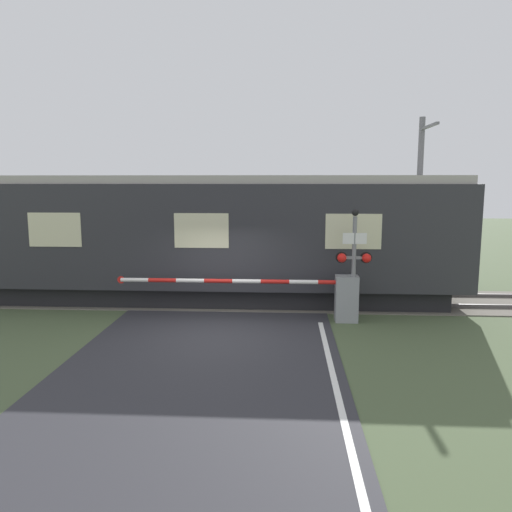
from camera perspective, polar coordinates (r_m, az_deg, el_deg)
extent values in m
plane|color=#475638|center=(12.57, -4.48, -8.75)|extent=(80.00, 80.00, 0.00)
cube|color=#666056|center=(15.97, -2.73, -4.93)|extent=(36.00, 3.20, 0.03)
cube|color=#595451|center=(15.26, -3.02, -5.32)|extent=(36.00, 0.08, 0.10)
cube|color=#595451|center=(16.65, -2.47, -4.14)|extent=(36.00, 0.08, 0.10)
cube|color=black|center=(15.99, -5.18, -3.89)|extent=(14.18, 2.70, 0.60)
cube|color=#2D2D33|center=(15.70, -5.27, 2.64)|extent=(15.41, 3.18, 3.06)
cube|color=#ADA89E|center=(15.62, -5.35, 8.67)|extent=(15.10, 2.92, 0.24)
cube|color=beige|center=(14.03, 11.07, 2.76)|extent=(1.54, 0.02, 0.98)
cube|color=beige|center=(14.11, -6.26, 2.90)|extent=(1.54, 0.02, 0.98)
cube|color=beige|center=(15.40, -22.02, 2.80)|extent=(1.54, 0.02, 0.98)
cube|color=gray|center=(13.59, 10.30, -4.83)|extent=(0.60, 0.44, 1.24)
cylinder|color=gray|center=(13.50, 10.35, -2.99)|extent=(0.16, 0.16, 0.18)
cylinder|color=red|center=(13.46, 8.73, -2.99)|extent=(0.77, 0.11, 0.11)
cylinder|color=white|center=(13.41, 5.46, -2.97)|extent=(0.77, 0.11, 0.11)
cylinder|color=red|center=(13.40, 2.18, -2.94)|extent=(0.77, 0.11, 0.11)
cylinder|color=white|center=(13.44, -1.09, -2.90)|extent=(0.77, 0.11, 0.11)
cylinder|color=red|center=(13.52, -4.33, -2.86)|extent=(0.77, 0.11, 0.11)
cylinder|color=white|center=(13.64, -7.52, -2.80)|extent=(0.77, 0.11, 0.11)
cylinder|color=red|center=(13.81, -10.65, -2.74)|extent=(0.77, 0.11, 0.11)
cylinder|color=white|center=(14.01, -13.69, -2.67)|extent=(0.77, 0.11, 0.11)
cylinder|color=red|center=(14.13, -15.17, -2.63)|extent=(0.20, 0.02, 0.20)
cylinder|color=gray|center=(13.30, 11.09, -1.65)|extent=(0.11, 0.11, 2.83)
cube|color=gray|center=(13.24, 11.13, -0.20)|extent=(0.76, 0.07, 0.07)
sphere|color=red|center=(13.15, 9.78, -0.22)|extent=(0.24, 0.24, 0.24)
sphere|color=red|center=(13.24, 12.53, -0.24)|extent=(0.24, 0.24, 0.24)
cylinder|color=black|center=(13.26, 9.73, -0.15)|extent=(0.30, 0.06, 0.30)
cylinder|color=black|center=(13.35, 12.45, -0.17)|extent=(0.30, 0.06, 0.30)
cube|color=white|center=(13.13, 11.22, 1.98)|extent=(0.62, 0.02, 0.29)
sphere|color=black|center=(13.12, 11.28, 4.89)|extent=(0.18, 0.18, 0.18)
cylinder|color=slate|center=(18.32, 18.07, 5.66)|extent=(0.20, 0.20, 5.89)
cube|color=slate|center=(17.52, 19.22, 13.85)|extent=(0.10, 1.80, 0.08)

